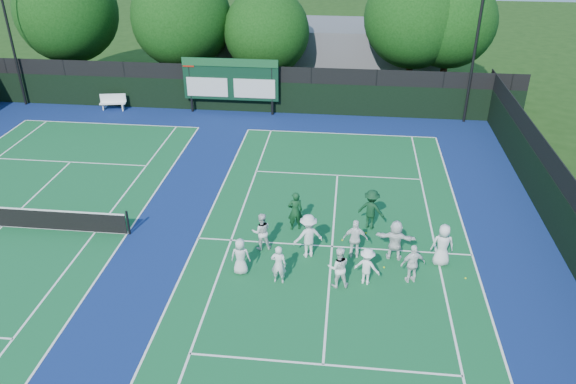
# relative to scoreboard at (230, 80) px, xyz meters

# --- Properties ---
(ground) EXTENTS (120.00, 120.00, 0.00)m
(ground) POSITION_rel_scoreboard_xyz_m (7.01, -15.59, -2.19)
(ground) COLOR #18370F
(ground) RESTS_ON ground
(court_apron) EXTENTS (34.00, 32.00, 0.01)m
(court_apron) POSITION_rel_scoreboard_xyz_m (1.01, -14.59, -2.19)
(court_apron) COLOR navy
(court_apron) RESTS_ON ground
(near_court) EXTENTS (11.05, 23.85, 0.01)m
(near_court) POSITION_rel_scoreboard_xyz_m (7.01, -14.59, -2.18)
(near_court) COLOR #12582C
(near_court) RESTS_ON ground
(left_court) EXTENTS (11.05, 23.85, 0.01)m
(left_court) POSITION_rel_scoreboard_xyz_m (-6.99, -14.59, -2.18)
(left_court) COLOR #12582C
(left_court) RESTS_ON ground
(back_fence) EXTENTS (34.00, 0.08, 3.00)m
(back_fence) POSITION_rel_scoreboard_xyz_m (1.01, 0.41, -0.83)
(back_fence) COLOR black
(back_fence) RESTS_ON ground
(divider_fence_right) EXTENTS (0.08, 32.00, 3.00)m
(divider_fence_right) POSITION_rel_scoreboard_xyz_m (16.01, -14.59, -0.83)
(divider_fence_right) COLOR black
(divider_fence_right) RESTS_ON ground
(scoreboard) EXTENTS (6.00, 0.21, 3.55)m
(scoreboard) POSITION_rel_scoreboard_xyz_m (0.00, 0.00, 0.00)
(scoreboard) COLOR black
(scoreboard) RESTS_ON ground
(clubhouse) EXTENTS (18.00, 6.00, 4.00)m
(clubhouse) POSITION_rel_scoreboard_xyz_m (5.01, 8.41, -0.19)
(clubhouse) COLOR slate
(clubhouse) RESTS_ON ground
(light_pole_left) EXTENTS (1.20, 0.30, 10.12)m
(light_pole_left) POSITION_rel_scoreboard_xyz_m (-13.99, 0.11, 4.11)
(light_pole_left) COLOR black
(light_pole_left) RESTS_ON ground
(light_pole_right) EXTENTS (1.20, 0.30, 10.12)m
(light_pole_right) POSITION_rel_scoreboard_xyz_m (14.51, 0.11, 4.11)
(light_pole_right) COLOR black
(light_pole_right) RESTS_ON ground
(tennis_net) EXTENTS (11.30, 0.10, 1.10)m
(tennis_net) POSITION_rel_scoreboard_xyz_m (-6.99, -14.59, -1.70)
(tennis_net) COLOR black
(tennis_net) RESTS_ON ground
(bench) EXTENTS (1.69, 0.73, 1.04)m
(bench) POSITION_rel_scoreboard_xyz_m (-7.76, -0.21, -1.63)
(bench) COLOR white
(bench) RESTS_ON ground
(tree_a) EXTENTS (6.87, 6.87, 8.80)m
(tree_a) POSITION_rel_scoreboard_xyz_m (-11.77, 3.99, 2.99)
(tree_a) COLOR black
(tree_a) RESTS_ON ground
(tree_b) EXTENTS (6.64, 6.64, 8.41)m
(tree_b) POSITION_rel_scoreboard_xyz_m (-3.83, 3.99, 2.72)
(tree_b) COLOR black
(tree_b) RESTS_ON ground
(tree_c) EXTENTS (5.68, 5.68, 7.17)m
(tree_c) POSITION_rel_scoreboard_xyz_m (1.90, 3.99, 1.99)
(tree_c) COLOR black
(tree_c) RESTS_ON ground
(tree_d) EXTENTS (6.46, 6.46, 8.70)m
(tree_d) POSITION_rel_scoreboard_xyz_m (11.46, 3.99, 3.10)
(tree_d) COLOR black
(tree_d) RESTS_ON ground
(tree_e) EXTENTS (5.83, 5.83, 8.15)m
(tree_e) POSITION_rel_scoreboard_xyz_m (13.69, 3.99, 2.89)
(tree_e) COLOR black
(tree_e) RESTS_ON ground
(tennis_ball_1) EXTENTS (0.07, 0.07, 0.07)m
(tennis_ball_1) POSITION_rel_scoreboard_xyz_m (7.41, -14.12, -2.16)
(tennis_ball_1) COLOR #D3ED1B
(tennis_ball_1) RESTS_ON ground
(tennis_ball_2) EXTENTS (0.07, 0.07, 0.07)m
(tennis_ball_2) POSITION_rel_scoreboard_xyz_m (11.98, -16.17, -2.16)
(tennis_ball_2) COLOR #D3ED1B
(tennis_ball_2) RESTS_ON ground
(tennis_ball_4) EXTENTS (0.07, 0.07, 0.07)m
(tennis_ball_4) POSITION_rel_scoreboard_xyz_m (8.38, -13.46, -2.16)
(tennis_ball_4) COLOR #D3ED1B
(tennis_ball_4) RESTS_ON ground
(tennis_ball_5) EXTENTS (0.07, 0.07, 0.07)m
(tennis_ball_5) POSITION_rel_scoreboard_xyz_m (9.03, -15.82, -2.16)
(tennis_ball_5) COLOR #D3ED1B
(tennis_ball_5) RESTS_ON ground
(player_front_0) EXTENTS (0.74, 0.50, 1.46)m
(player_front_0) POSITION_rel_scoreboard_xyz_m (3.71, -16.69, -1.46)
(player_front_0) COLOR silver
(player_front_0) RESTS_ON ground
(player_front_1) EXTENTS (0.59, 0.40, 1.55)m
(player_front_1) POSITION_rel_scoreboard_xyz_m (5.18, -17.10, -1.42)
(player_front_1) COLOR silver
(player_front_1) RESTS_ON ground
(player_front_2) EXTENTS (0.87, 0.73, 1.62)m
(player_front_2) POSITION_rel_scoreboard_xyz_m (7.32, -17.07, -1.38)
(player_front_2) COLOR white
(player_front_2) RESTS_ON ground
(player_front_3) EXTENTS (1.08, 0.83, 1.47)m
(player_front_3) POSITION_rel_scoreboard_xyz_m (8.33, -16.81, -1.46)
(player_front_3) COLOR white
(player_front_3) RESTS_ON ground
(player_front_4) EXTENTS (0.99, 0.64, 1.56)m
(player_front_4) POSITION_rel_scoreboard_xyz_m (9.97, -16.53, -1.41)
(player_front_4) COLOR white
(player_front_4) RESTS_ON ground
(player_back_0) EXTENTS (0.90, 0.78, 1.58)m
(player_back_0) POSITION_rel_scoreboard_xyz_m (4.23, -15.01, -1.40)
(player_back_0) COLOR silver
(player_back_0) RESTS_ON ground
(player_back_1) EXTENTS (1.35, 1.10, 1.82)m
(player_back_1) POSITION_rel_scoreboard_xyz_m (6.10, -15.32, -1.28)
(player_back_1) COLOR silver
(player_back_1) RESTS_ON ground
(player_back_2) EXTENTS (0.95, 0.40, 1.62)m
(player_back_2) POSITION_rel_scoreboard_xyz_m (7.90, -15.17, -1.38)
(player_back_2) COLOR white
(player_back_2) RESTS_ON ground
(player_back_3) EXTENTS (1.58, 0.66, 1.66)m
(player_back_3) POSITION_rel_scoreboard_xyz_m (9.42, -15.10, -1.36)
(player_back_3) COLOR white
(player_back_3) RESTS_ON ground
(player_back_4) EXTENTS (0.85, 0.56, 1.71)m
(player_back_4) POSITION_rel_scoreboard_xyz_m (11.17, -15.29, -1.33)
(player_back_4) COLOR white
(player_back_4) RESTS_ON ground
(coach_left) EXTENTS (0.73, 0.59, 1.74)m
(coach_left) POSITION_rel_scoreboard_xyz_m (5.41, -13.42, -1.32)
(coach_left) COLOR #103C1D
(coach_left) RESTS_ON ground
(coach_right) EXTENTS (1.30, 1.02, 1.77)m
(coach_right) POSITION_rel_scoreboard_xyz_m (8.54, -12.96, -1.30)
(coach_right) COLOR #0E331A
(coach_right) RESTS_ON ground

